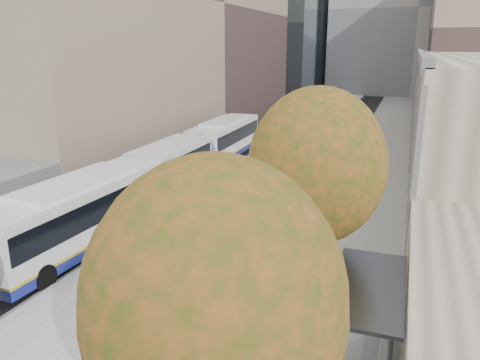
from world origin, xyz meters
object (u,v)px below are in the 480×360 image
at_px(bus_near, 2,250).
at_px(bus_far, 205,148).
at_px(bus_shelter, 374,301).
at_px(distant_car, 295,111).

bearing_deg(bus_near, bus_far, 93.49).
bearing_deg(bus_shelter, bus_near, -179.79).
xyz_separation_m(bus_far, distant_car, (-0.02, 28.57, -0.95)).
xyz_separation_m(bus_shelter, bus_near, (-12.98, -0.05, -0.52)).
relative_size(bus_shelter, bus_near, 0.24).
distance_m(bus_shelter, distant_car, 49.29).
bearing_deg(distant_car, bus_far, -101.93).
height_order(bus_shelter, bus_far, bus_far).
bearing_deg(distant_car, bus_near, -101.53).
distance_m(bus_far, distant_car, 28.59).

